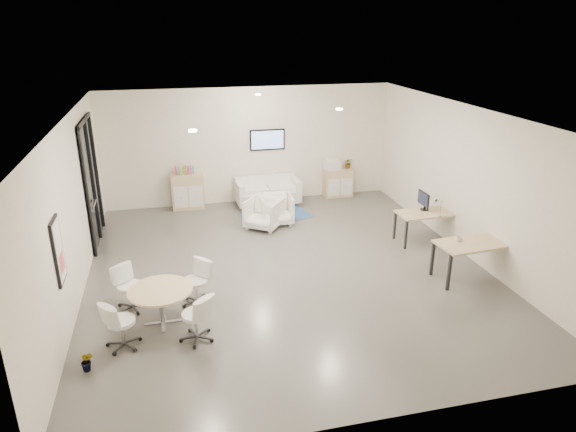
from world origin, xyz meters
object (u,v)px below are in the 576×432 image
(sideboard_right, at_px, (338,183))
(armchair_left, at_px, (264,212))
(sideboard_left, at_px, (188,191))
(loveseat, at_px, (267,192))
(desk_rear, at_px, (427,215))
(round_table, at_px, (160,294))
(armchair_right, at_px, (276,208))
(desk_front, at_px, (475,246))

(sideboard_right, bearing_deg, armchair_left, -143.37)
(sideboard_left, distance_m, sideboard_right, 4.33)
(loveseat, bearing_deg, armchair_left, -106.35)
(sideboard_right, height_order, desk_rear, sideboard_right)
(desk_rear, bearing_deg, round_table, -162.33)
(sideboard_right, bearing_deg, desk_rear, -75.67)
(armchair_left, height_order, desk_rear, armchair_left)
(armchair_right, xyz_separation_m, round_table, (-2.86, -4.09, 0.16))
(round_table, bearing_deg, desk_rear, 19.85)
(desk_rear, bearing_deg, armchair_left, 152.09)
(desk_front, xyz_separation_m, round_table, (-6.02, -0.25, -0.14))
(sideboard_right, distance_m, loveseat, 2.17)
(loveseat, distance_m, armchair_left, 1.77)
(armchair_left, height_order, armchair_right, armchair_right)
(sideboard_right, xyz_separation_m, armchair_right, (-2.22, -1.71, -0.00))
(armchair_right, relative_size, desk_front, 0.52)
(loveseat, distance_m, desk_rear, 4.60)
(sideboard_left, relative_size, loveseat, 0.55)
(armchair_left, height_order, round_table, armchair_left)
(desk_rear, bearing_deg, armchair_right, 146.51)
(desk_rear, bearing_deg, sideboard_left, 143.43)
(sideboard_left, height_order, sideboard_right, sideboard_left)
(armchair_left, relative_size, desk_rear, 0.58)
(desk_rear, bearing_deg, sideboard_right, 102.15)
(desk_front, bearing_deg, desk_rear, 85.22)
(sideboard_left, relative_size, desk_front, 0.62)
(armchair_left, bearing_deg, loveseat, 110.87)
(loveseat, height_order, round_table, loveseat)
(sideboard_left, xyz_separation_m, round_table, (-0.76, -5.77, 0.08))
(desk_front, bearing_deg, loveseat, 115.01)
(sideboard_right, relative_size, armchair_left, 1.01)
(loveseat, relative_size, round_table, 1.64)
(armchair_right, bearing_deg, loveseat, 90.43)
(loveseat, xyz_separation_m, desk_front, (3.09, -5.33, 0.36))
(sideboard_right, distance_m, desk_front, 5.63)
(sideboard_left, height_order, round_table, sideboard_left)
(sideboard_right, height_order, round_table, sideboard_right)
(desk_rear, xyz_separation_m, round_table, (-6.01, -2.17, -0.08))
(sideboard_left, height_order, loveseat, sideboard_left)
(armchair_left, xyz_separation_m, armchair_right, (0.37, 0.22, 0.00))
(sideboard_right, xyz_separation_m, loveseat, (-2.15, -0.21, -0.06))
(sideboard_right, xyz_separation_m, armchair_left, (-2.59, -1.93, -0.00))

